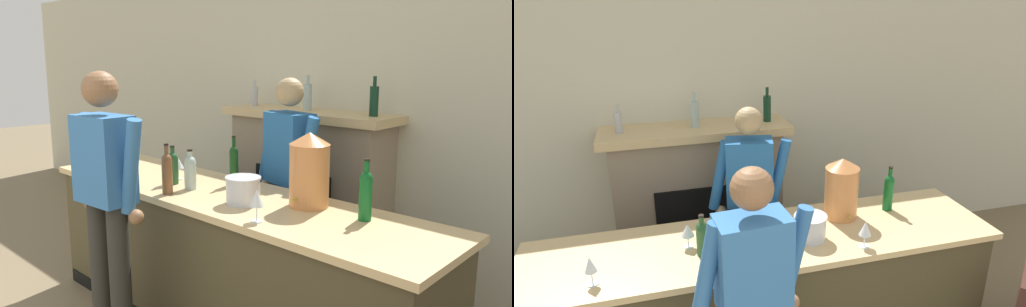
{
  "view_description": "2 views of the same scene",
  "coord_description": "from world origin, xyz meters",
  "views": [
    {
      "loc": [
        2.38,
        0.59,
        1.86
      ],
      "look_at": [
        0.03,
        3.04,
        1.21
      ],
      "focal_mm": 35.0,
      "sensor_mm": 36.0,
      "label": 1
    },
    {
      "loc": [
        -0.71,
        0.18,
        2.57
      ],
      "look_at": [
        0.15,
        3.2,
        1.41
      ],
      "focal_mm": 32.0,
      "sensor_mm": 36.0,
      "label": 2
    }
  ],
  "objects": [
    {
      "name": "wine_bottle_port_short",
      "position": [
        -0.23,
        2.67,
        1.11
      ],
      "size": [
        0.08,
        0.08,
        0.28
      ],
      "color": "#A4BAB2",
      "rests_on": "bar_counter"
    },
    {
      "name": "person_bartender",
      "position": [
        0.04,
        3.38,
        0.96
      ],
      "size": [
        0.65,
        0.36,
        1.73
      ],
      "color": "#353D49",
      "rests_on": "ground_plane"
    },
    {
      "name": "wine_glass_front_right",
      "position": [
        -0.52,
        2.78,
        1.1
      ],
      "size": [
        0.09,
        0.09,
        0.16
      ],
      "color": "silver",
      "rests_on": "bar_counter"
    },
    {
      "name": "wine_bottle_cabernet_heavy",
      "position": [
        0.99,
        2.9,
        1.14
      ],
      "size": [
        0.07,
        0.07,
        0.35
      ],
      "color": "#0F5320",
      "rests_on": "bar_counter"
    },
    {
      "name": "wine_bottle_merlot_tall",
      "position": [
        -0.44,
        2.67,
        1.11
      ],
      "size": [
        0.08,
        0.08,
        0.28
      ],
      "color": "#234D26",
      "rests_on": "bar_counter"
    },
    {
      "name": "copper_dispenser",
      "position": [
        0.6,
        2.9,
        1.21
      ],
      "size": [
        0.24,
        0.28,
        0.45
      ],
      "color": "#C47A43",
      "rests_on": "bar_counter"
    },
    {
      "name": "wine_glass_front_left",
      "position": [
        0.58,
        2.47,
        1.11
      ],
      "size": [
        0.08,
        0.08,
        0.18
      ],
      "color": "silver",
      "rests_on": "bar_counter"
    },
    {
      "name": "wall_back_panel",
      "position": [
        0.0,
        4.29,
        1.38
      ],
      "size": [
        12.0,
        0.07,
        2.75
      ],
      "color": "beige",
      "rests_on": "ground_plane"
    },
    {
      "name": "fireplace_stone",
      "position": [
        -0.29,
        4.03,
        0.72
      ],
      "size": [
        1.65,
        0.52,
        1.73
      ],
      "color": "gray",
      "rests_on": "ground_plane"
    },
    {
      "name": "ice_bucket_steel",
      "position": [
        0.28,
        2.67,
        1.07
      ],
      "size": [
        0.22,
        0.22,
        0.17
      ],
      "color": "silver",
      "rests_on": "bar_counter"
    },
    {
      "name": "wine_bottle_chardonnay_pale",
      "position": [
        -0.1,
        2.95,
        1.14
      ],
      "size": [
        0.06,
        0.06,
        0.35
      ],
      "color": "#103613",
      "rests_on": "bar_counter"
    },
    {
      "name": "wine_bottle_riesling_slim",
      "position": [
        -0.24,
        2.48,
        1.13
      ],
      "size": [
        0.07,
        0.07,
        0.34
      ],
      "color": "brown",
      "rests_on": "bar_counter"
    },
    {
      "name": "wine_glass_back_row",
      "position": [
        -1.08,
        2.53,
        1.11
      ],
      "size": [
        0.07,
        0.07,
        0.18
      ],
      "color": "silver",
      "rests_on": "bar_counter"
    },
    {
      "name": "bar_counter",
      "position": [
        0.0,
        2.75,
        0.49
      ],
      "size": [
        3.15,
        0.78,
        0.98
      ],
      "color": "#453D26",
      "rests_on": "ground_plane"
    }
  ]
}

